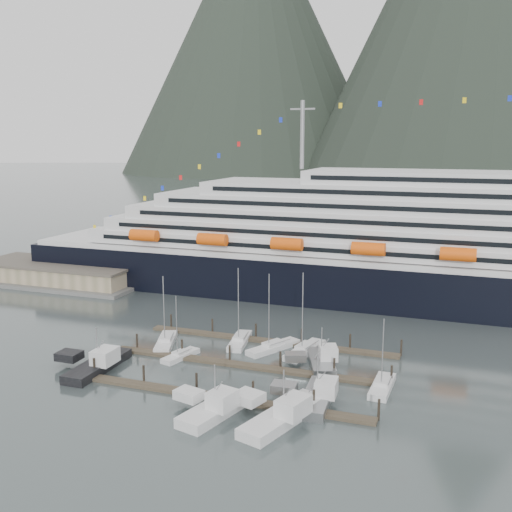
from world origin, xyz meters
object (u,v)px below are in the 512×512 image
Objects in this scene: sailboat_e at (240,341)px; sailboat_h at (382,387)px; sailboat_a at (180,356)px; sailboat_b at (166,342)px; cruise_ship at (474,254)px; trawler_a at (97,364)px; trawler_d at (316,396)px; sailboat_d at (273,348)px; sailboat_g at (305,351)px; trawler_e at (320,361)px; warehouse at (60,275)px; trawler_c at (282,414)px; trawler_b at (214,408)px.

sailboat_e is 1.26× the size of sailboat_h.
sailboat_a is 7.84m from sailboat_b.
trawler_a is (-57.19, -61.47, -11.05)m from cruise_ship.
sailboat_d is at bearing 29.68° from trawler_d.
sailboat_g is 6.64m from trawler_e.
sailboat_e is (62.10, -28.43, -1.81)m from warehouse.
sailboat_g is 26.67m from trawler_c.
warehouse is 3.55× the size of trawler_b.
sailboat_h is 0.92× the size of trawler_b.
trawler_a is at bearing 101.63° from sailboat_h.
trawler_c reaches higher than trawler_d.
sailboat_g reaches higher than sailboat_d.
cruise_ship is at bearing -46.56° from trawler_e.
trawler_d is (12.14, 8.63, -0.04)m from trawler_b.
trawler_d is (32.19, -14.65, 0.52)m from sailboat_b.
sailboat_e is (-6.95, 1.18, 0.01)m from sailboat_d.
sailboat_d is at bearing 43.63° from trawler_e.
sailboat_h is (90.00, -40.51, -1.83)m from warehouse.
sailboat_e is at bearing 108.09° from sailboat_d.
trawler_c is at bearing -131.50° from sailboat_d.
trawler_d is at bearing -134.10° from sailboat_b.
warehouse is at bearing -172.77° from cruise_ship.
sailboat_g reaches higher than sailboat_h.
trawler_a is (-24.22, -18.92, 0.56)m from sailboat_d.
sailboat_b is at bearing -34.22° from warehouse.
sailboat_b is (-52.51, -46.63, -11.61)m from cruise_ship.
sailboat_b is 0.85× the size of trawler_c.
sailboat_h is at bearing -24.23° from warehouse.
trawler_e is (9.86, -4.78, 0.50)m from sailboat_d.
cruise_ship reaches higher than sailboat_g.
sailboat_h reaches higher than trawler_b.
sailboat_e reaches higher than sailboat_b.
trawler_a reaches higher than trawler_d.
trawler_d is (2.83, 7.20, -0.04)m from trawler_c.
cruise_ship is 15.33× the size of sailboat_b.
sailboat_b is 1.05× the size of trawler_d.
cruise_ship reaches higher than sailboat_d.
sailboat_h is 0.91× the size of trawler_d.
trawler_e is at bearing -129.67° from sailboat_g.
sailboat_a is 34.78m from sailboat_h.
sailboat_g reaches higher than trawler_a.
trawler_d is (19.61, -19.91, 0.52)m from sailboat_e.
sailboat_d is at bearing 106.24° from sailboat_g.
sailboat_b is at bearing 70.69° from trawler_c.
trawler_c is at bearing -35.15° from warehouse.
trawler_c is at bearing -159.17° from sailboat_g.
cruise_ship is 14.32× the size of sailboat_d.
sailboat_e reaches higher than warehouse.
trawler_a is (-10.42, -9.48, 0.59)m from sailboat_a.
trawler_b is (69.57, -56.96, -1.26)m from warehouse.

